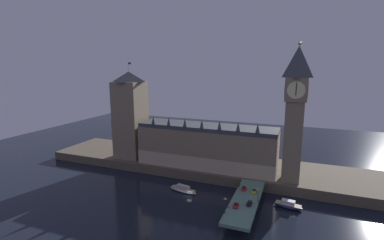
{
  "coord_description": "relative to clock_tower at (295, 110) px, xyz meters",
  "views": [
    {
      "loc": [
        49.37,
        -122.28,
        64.86
      ],
      "look_at": [
        -6.36,
        20.0,
        35.46
      ],
      "focal_mm": 26.0,
      "sensor_mm": 36.0,
      "label": 1
    }
  ],
  "objects": [
    {
      "name": "ground_plane",
      "position": [
        -47.25,
        -25.97,
        -43.18
      ],
      "size": [
        400.0,
        400.0,
        0.0
      ],
      "primitive_type": "plane",
      "color": "black"
    },
    {
      "name": "embankment",
      "position": [
        -47.25,
        13.03,
        -40.44
      ],
      "size": [
        220.0,
        42.0,
        5.48
      ],
      "color": "brown",
      "rests_on": "ground_plane"
    },
    {
      "name": "parliament_hall",
      "position": [
        -48.47,
        4.63,
        -25.09
      ],
      "size": [
        82.54,
        20.57,
        30.33
      ],
      "color": "#7F7056",
      "rests_on": "embankment"
    },
    {
      "name": "clock_tower",
      "position": [
        0.0,
        0.0,
        0.0
      ],
      "size": [
        11.04,
        11.15,
        71.1
      ],
      "color": "#7F7056",
      "rests_on": "embankment"
    },
    {
      "name": "victoria_tower",
      "position": [
        -101.2,
        4.26,
        -9.41
      ],
      "size": [
        17.81,
        17.81,
        62.35
      ],
      "color": "#7F7056",
      "rests_on": "embankment"
    },
    {
      "name": "bridge",
      "position": [
        -17.91,
        -30.97,
        -39.32
      ],
      "size": [
        11.82,
        46.0,
        5.79
      ],
      "color": "slate",
      "rests_on": "ground_plane"
    },
    {
      "name": "car_northbound_lead",
      "position": [
        -20.51,
        -21.14,
        -36.67
      ],
      "size": [
        1.92,
        4.05,
        1.53
      ],
      "color": "red",
      "rests_on": "bridge"
    },
    {
      "name": "car_northbound_trail",
      "position": [
        -20.51,
        -38.97,
        -36.75
      ],
      "size": [
        2.03,
        4.2,
        1.36
      ],
      "color": "red",
      "rests_on": "bridge"
    },
    {
      "name": "car_southbound_lead",
      "position": [
        -15.31,
        -35.35,
        -36.65
      ],
      "size": [
        1.98,
        4.16,
        1.58
      ],
      "color": "black",
      "rests_on": "bridge"
    },
    {
      "name": "car_southbound_trail",
      "position": [
        -15.31,
        -22.42,
        -36.69
      ],
      "size": [
        2.08,
        4.05,
        1.5
      ],
      "color": "yellow",
      "rests_on": "bridge"
    },
    {
      "name": "pedestrian_near_rail",
      "position": [
        -23.11,
        -41.36,
        -36.48
      ],
      "size": [
        0.38,
        0.38,
        1.73
      ],
      "color": "black",
      "rests_on": "bridge"
    },
    {
      "name": "pedestrian_mid_walk",
      "position": [
        -12.71,
        -28.42,
        -36.54
      ],
      "size": [
        0.38,
        0.38,
        1.62
      ],
      "color": "black",
      "rests_on": "bridge"
    },
    {
      "name": "pedestrian_far_rail",
      "position": [
        -23.11,
        -20.15,
        -36.42
      ],
      "size": [
        0.38,
        0.38,
        1.82
      ],
      "color": "black",
      "rests_on": "bridge"
    },
    {
      "name": "street_lamp_near",
      "position": [
        -23.51,
        -45.69,
        -33.22
      ],
      "size": [
        1.34,
        0.6,
        6.67
      ],
      "color": "#2D3333",
      "rests_on": "bridge"
    },
    {
      "name": "street_lamp_mid",
      "position": [
        -12.31,
        -30.97,
        -33.42
      ],
      "size": [
        1.34,
        0.6,
        6.34
      ],
      "color": "#2D3333",
      "rests_on": "bridge"
    },
    {
      "name": "street_lamp_far",
      "position": [
        -23.51,
        -16.25,
        -33.57
      ],
      "size": [
        1.34,
        0.6,
        6.1
      ],
      "color": "#2D3333",
      "rests_on": "bridge"
    },
    {
      "name": "boat_upstream",
      "position": [
        -52.03,
        -22.79,
        -41.86
      ],
      "size": [
        16.47,
        6.82,
        3.62
      ],
      "color": "white",
      "rests_on": "ground_plane"
    },
    {
      "name": "boat_downstream",
      "position": [
        0.27,
        -20.39,
        -41.82
      ],
      "size": [
        13.63,
        6.4,
        3.73
      ],
      "color": "#1E2842",
      "rests_on": "ground_plane"
    }
  ]
}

